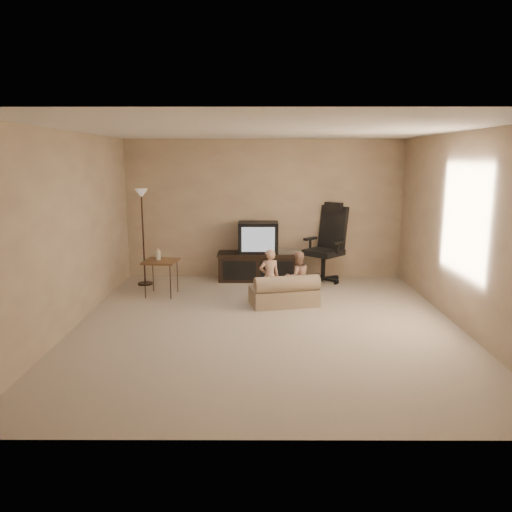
{
  "coord_description": "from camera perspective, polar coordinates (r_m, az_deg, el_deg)",
  "views": [
    {
      "loc": [
        -0.12,
        -6.28,
        2.15
      ],
      "look_at": [
        -0.14,
        0.6,
        0.81
      ],
      "focal_mm": 35.0,
      "sensor_mm": 36.0,
      "label": 1
    }
  ],
  "objects": [
    {
      "name": "room_shell",
      "position": [
        6.31,
        1.26,
        5.3
      ],
      "size": [
        5.5,
        5.5,
        5.5
      ],
      "color": "silver",
      "rests_on": "floor"
    },
    {
      "name": "floor",
      "position": [
        6.64,
        1.21,
        -7.85
      ],
      "size": [
        5.5,
        5.5,
        0.0
      ],
      "primitive_type": "plane",
      "color": "#B7A891",
      "rests_on": "ground"
    },
    {
      "name": "floor_lamp",
      "position": [
        8.71,
        -12.87,
        4.55
      ],
      "size": [
        0.26,
        0.26,
        1.65
      ],
      "color": "black",
      "rests_on": "floor"
    },
    {
      "name": "side_table",
      "position": [
        8.06,
        -10.85,
        -0.62
      ],
      "size": [
        0.56,
        0.56,
        0.77
      ],
      "rotation": [
        0.0,
        0.0,
        -0.11
      ],
      "color": "brown",
      "rests_on": "floor"
    },
    {
      "name": "tv_stand",
      "position": [
        8.94,
        0.29,
        -0.01
      ],
      "size": [
        1.47,
        0.55,
        1.05
      ],
      "rotation": [
        0.0,
        0.0,
        -0.0
      ],
      "color": "black",
      "rests_on": "floor"
    },
    {
      "name": "child_sofa",
      "position": [
        7.44,
        3.3,
        -4.22
      ],
      "size": [
        1.07,
        0.75,
        0.48
      ],
      "rotation": [
        0.0,
        0.0,
        0.22
      ],
      "color": "tan",
      "rests_on": "floor"
    },
    {
      "name": "toddler_right",
      "position": [
        7.55,
        4.78,
        -2.43
      ],
      "size": [
        0.42,
        0.3,
        0.79
      ],
      "primitive_type": "imported",
      "rotation": [
        0.0,
        0.0,
        3.39
      ],
      "color": "tan",
      "rests_on": "floor"
    },
    {
      "name": "office_chair",
      "position": [
        8.94,
        8.06,
        0.31
      ],
      "size": [
        0.91,
        0.91,
        1.4
      ],
      "rotation": [
        0.0,
        0.0,
        -0.77
      ],
      "color": "black",
      "rests_on": "floor"
    },
    {
      "name": "toddler_left",
      "position": [
        7.44,
        1.54,
        -2.4
      ],
      "size": [
        0.35,
        0.3,
        0.84
      ],
      "primitive_type": "imported",
      "rotation": [
        0.0,
        0.0,
        3.4
      ],
      "color": "tan",
      "rests_on": "floor"
    }
  ]
}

